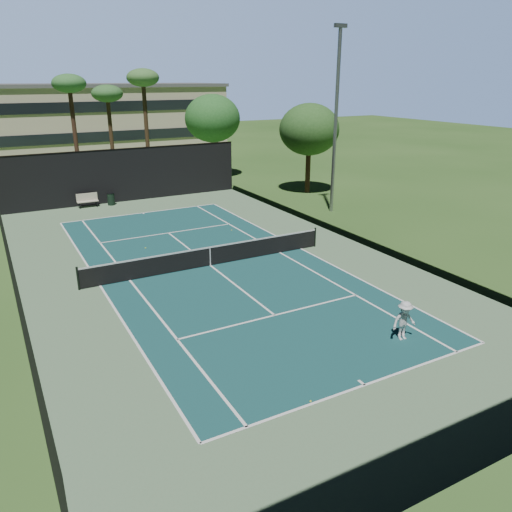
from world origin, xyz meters
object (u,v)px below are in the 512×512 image
at_px(tennis_ball_c, 232,230).
at_px(tennis_ball_d, 145,248).
at_px(tennis_ball_a, 311,401).
at_px(tennis_ball_b, 178,258).
at_px(trash_bin, 111,199).
at_px(tennis_net, 210,255).
at_px(park_bench, 87,200).
at_px(player, 404,321).

bearing_deg(tennis_ball_c, tennis_ball_d, -172.03).
height_order(tennis_ball_a, tennis_ball_b, tennis_ball_b).
distance_m(tennis_ball_b, trash_bin, 13.46).
height_order(tennis_net, tennis_ball_b, tennis_net).
height_order(tennis_ball_a, park_bench, park_bench).
relative_size(tennis_ball_c, park_bench, 0.05).
bearing_deg(tennis_ball_d, trash_bin, 86.20).
distance_m(player, trash_bin, 25.96).
height_order(player, tennis_ball_a, player).
bearing_deg(tennis_ball_c, tennis_ball_a, -108.38).
bearing_deg(trash_bin, tennis_net, -84.92).
xyz_separation_m(tennis_ball_c, trash_bin, (-4.99, 10.28, 0.44)).
height_order(tennis_ball_c, park_bench, park_bench).
bearing_deg(tennis_net, player, -73.04).
relative_size(player, trash_bin, 1.58).
distance_m(tennis_ball_b, park_bench, 13.78).
height_order(tennis_ball_b, tennis_ball_c, tennis_ball_c).
bearing_deg(park_bench, tennis_ball_a, -87.74).
bearing_deg(tennis_ball_d, tennis_net, -63.60).
xyz_separation_m(player, tennis_ball_a, (-5.08, -1.52, -0.71)).
distance_m(tennis_net, player, 10.72).
xyz_separation_m(tennis_ball_a, trash_bin, (0.59, 27.09, 0.45)).
xyz_separation_m(tennis_net, trash_bin, (-1.36, 15.31, -0.08)).
distance_m(tennis_ball_b, tennis_ball_c, 5.68).
relative_size(tennis_ball_b, tennis_ball_c, 0.95).
height_order(tennis_net, park_bench, tennis_net).
distance_m(tennis_net, tennis_ball_a, 11.95).
xyz_separation_m(tennis_ball_c, park_bench, (-6.66, 10.46, 0.51)).
relative_size(player, tennis_ball_c, 20.93).
bearing_deg(tennis_net, tennis_ball_d, 116.40).
distance_m(player, tennis_ball_c, 15.31).
height_order(player, tennis_ball_d, player).
bearing_deg(tennis_ball_d, tennis_ball_c, 7.97).
bearing_deg(tennis_ball_a, player, 16.69).
height_order(tennis_ball_b, tennis_ball_d, tennis_ball_d).
distance_m(tennis_net, trash_bin, 15.37).
height_order(tennis_ball_c, trash_bin, trash_bin).
bearing_deg(park_bench, tennis_ball_b, -81.86).
relative_size(tennis_ball_b, tennis_ball_d, 0.87).
relative_size(tennis_ball_c, trash_bin, 0.08).
bearing_deg(park_bench, trash_bin, -6.05).
bearing_deg(tennis_net, tennis_ball_c, 54.14).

